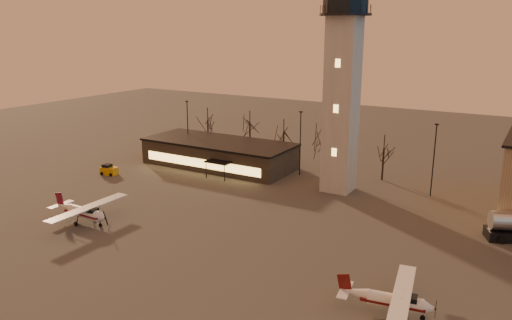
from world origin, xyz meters
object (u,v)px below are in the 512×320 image
(control_tower, at_px, (343,75))
(cessna_rear, at_px, (87,215))
(service_cart, at_px, (109,171))
(cessna_front, at_px, (397,304))
(terminal, at_px, (219,153))

(control_tower, bearing_deg, cessna_rear, -127.77)
(cessna_rear, bearing_deg, service_cart, 129.57)
(cessna_rear, height_order, service_cart, cessna_rear)
(control_tower, relative_size, service_cart, 11.76)
(cessna_front, bearing_deg, service_cart, 152.39)
(terminal, xyz_separation_m, cessna_rear, (1.06, -29.01, -1.09))
(service_cart, bearing_deg, terminal, 40.44)
(service_cart, bearing_deg, cessna_rear, -57.43)
(terminal, distance_m, service_cart, 17.88)
(cessna_front, bearing_deg, control_tower, 110.78)
(cessna_front, xyz_separation_m, cessna_rear, (-36.96, 0.88, 0.08))
(control_tower, relative_size, cessna_front, 3.11)
(control_tower, xyz_separation_m, cessna_front, (16.02, -27.90, -15.34))
(service_cart, bearing_deg, cessna_front, -25.48)
(service_cart, bearing_deg, control_tower, 11.15)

